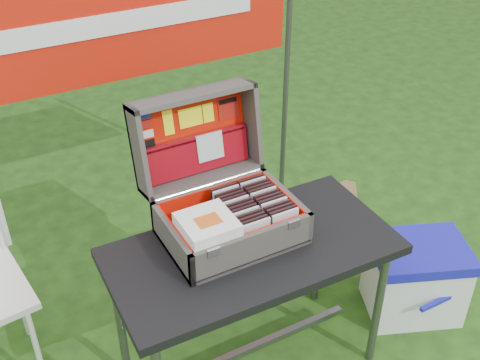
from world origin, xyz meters
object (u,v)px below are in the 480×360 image
cardboard_box (325,235)px  table (251,311)px  suitcase (223,178)px  cooler (415,278)px

cardboard_box → table: bearing=-156.7°
suitcase → cooler: (0.92, -0.22, -0.75)m
suitcase → cooler: suitcase is taller
table → cardboard_box: size_ratio=2.44×
table → cooler: size_ratio=2.51×
cooler → table: bearing=-162.1°
cooler → cardboard_box: size_ratio=0.97×
cooler → suitcase: bearing=-171.3°
suitcase → cooler: bearing=-13.6°
table → cooler: 0.89m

